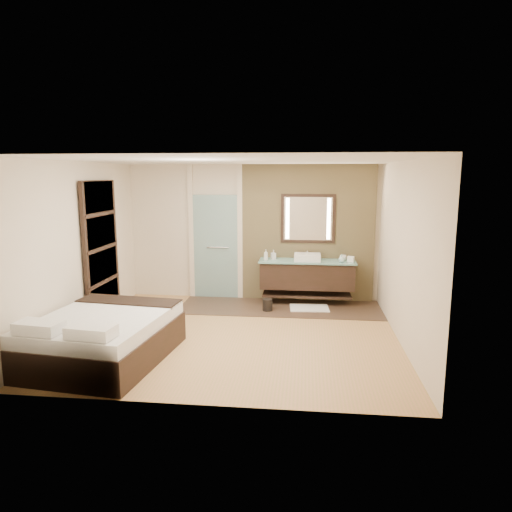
# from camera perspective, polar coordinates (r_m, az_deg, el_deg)

# --- Properties ---
(floor) EXTENTS (5.00, 5.00, 0.00)m
(floor) POSITION_cam_1_polar(r_m,az_deg,el_deg) (7.31, -2.48, -9.83)
(floor) COLOR #AC8748
(floor) RESTS_ON ground
(tile_strip) EXTENTS (3.80, 1.30, 0.01)m
(tile_strip) POSITION_cam_1_polar(r_m,az_deg,el_deg) (8.76, 3.03, -6.39)
(tile_strip) COLOR #3E2D22
(tile_strip) RESTS_ON floor
(stone_wall) EXTENTS (2.60, 0.08, 2.70)m
(stone_wall) POSITION_cam_1_polar(r_m,az_deg,el_deg) (9.07, 6.48, 2.81)
(stone_wall) COLOR tan
(stone_wall) RESTS_ON floor
(vanity) EXTENTS (1.85, 0.55, 0.88)m
(vanity) POSITION_cam_1_polar(r_m,az_deg,el_deg) (8.91, 6.39, -2.34)
(vanity) COLOR black
(vanity) RESTS_ON stone_wall
(mirror_unit) EXTENTS (1.06, 0.04, 0.96)m
(mirror_unit) POSITION_cam_1_polar(r_m,az_deg,el_deg) (8.99, 6.52, 4.66)
(mirror_unit) COLOR black
(mirror_unit) RESTS_ON stone_wall
(frosted_door) EXTENTS (1.10, 0.12, 2.70)m
(frosted_door) POSITION_cam_1_polar(r_m,az_deg,el_deg) (9.27, -5.06, 1.70)
(frosted_door) COLOR #BAEBEA
(frosted_door) RESTS_ON floor
(shoji_partition) EXTENTS (0.06, 1.20, 2.40)m
(shoji_partition) POSITION_cam_1_polar(r_m,az_deg,el_deg) (8.27, -18.75, 0.66)
(shoji_partition) COLOR black
(shoji_partition) RESTS_ON floor
(bed) EXTENTS (1.80, 2.16, 0.77)m
(bed) POSITION_cam_1_polar(r_m,az_deg,el_deg) (6.61, -18.59, -9.60)
(bed) COLOR black
(bed) RESTS_ON floor
(bath_mat) EXTENTS (0.75, 0.55, 0.02)m
(bath_mat) POSITION_cam_1_polar(r_m,az_deg,el_deg) (8.71, 6.67, -6.47)
(bath_mat) COLOR white
(bath_mat) RESTS_ON floor
(waste_bin) EXTENTS (0.24, 0.24, 0.23)m
(waste_bin) POSITION_cam_1_polar(r_m,az_deg,el_deg) (8.49, 1.45, -6.16)
(waste_bin) COLOR black
(waste_bin) RESTS_ON floor
(tissue_box) EXTENTS (0.15, 0.15, 0.10)m
(tissue_box) POSITION_cam_1_polar(r_m,az_deg,el_deg) (8.84, 11.76, -0.39)
(tissue_box) COLOR white
(tissue_box) RESTS_ON vanity
(soap_bottle_a) EXTENTS (0.10, 0.10, 0.21)m
(soap_bottle_a) POSITION_cam_1_polar(r_m,az_deg,el_deg) (8.79, 1.24, 0.14)
(soap_bottle_a) COLOR silver
(soap_bottle_a) RESTS_ON vanity
(soap_bottle_b) EXTENTS (0.11, 0.11, 0.18)m
(soap_bottle_b) POSITION_cam_1_polar(r_m,az_deg,el_deg) (8.91, 2.19, 0.18)
(soap_bottle_b) COLOR #B2B2B2
(soap_bottle_b) RESTS_ON vanity
(soap_bottle_c) EXTENTS (0.13, 0.13, 0.15)m
(soap_bottle_c) POSITION_cam_1_polar(r_m,az_deg,el_deg) (8.74, 10.65, -0.30)
(soap_bottle_c) COLOR #A4CECC
(soap_bottle_c) RESTS_ON vanity
(cup) EXTENTS (0.14, 0.14, 0.10)m
(cup) POSITION_cam_1_polar(r_m,az_deg,el_deg) (8.95, 10.83, -0.21)
(cup) COLOR silver
(cup) RESTS_ON vanity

